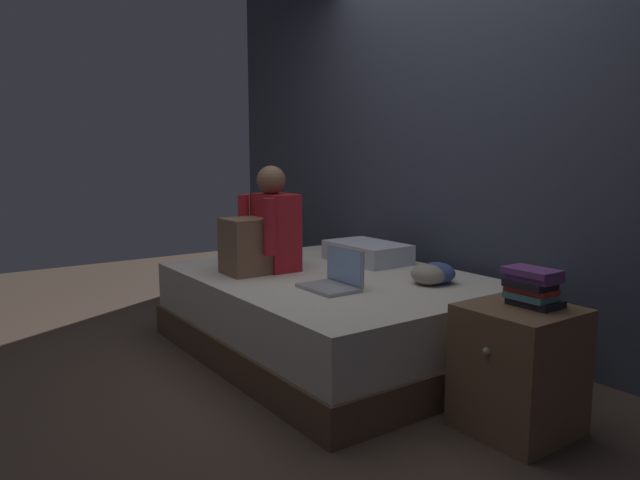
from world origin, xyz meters
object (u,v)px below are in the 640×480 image
object	(u,v)px
laptop	(335,279)
clothes_pile	(434,273)
pillow	(367,252)
book_stack	(532,287)
nightstand	(518,369)
bed	(333,314)
person_sitting	(263,232)

from	to	relation	value
laptop	clothes_pile	world-z (taller)	laptop
pillow	book_stack	bearing A→B (deg)	-13.01
nightstand	clothes_pile	bearing A→B (deg)	160.02
bed	clothes_pile	world-z (taller)	clothes_pile
laptop	pillow	xyz separation A→B (m)	(-0.51, 0.65, 0.01)
person_sitting	clothes_pile	world-z (taller)	person_sitting
laptop	clothes_pile	distance (m)	0.58
person_sitting	laptop	distance (m)	0.67
clothes_pile	laptop	bearing A→B (deg)	-111.51
book_stack	clothes_pile	distance (m)	0.85
nightstand	person_sitting	bearing A→B (deg)	-168.52
bed	pillow	xyz separation A→B (m)	(-0.22, 0.45, 0.31)
person_sitting	laptop	bearing A→B (deg)	7.37
book_stack	clothes_pile	bearing A→B (deg)	163.33
nightstand	book_stack	xyz separation A→B (m)	(0.01, 0.05, 0.36)
nightstand	person_sitting	world-z (taller)	person_sitting
bed	person_sitting	distance (m)	0.66
person_sitting	book_stack	size ratio (longest dim) A/B	2.93
bed	nightstand	bearing A→B (deg)	2.14
bed	person_sitting	bearing A→B (deg)	-140.15
book_stack	laptop	bearing A→B (deg)	-163.72
person_sitting	nightstand	bearing A→B (deg)	11.48
pillow	book_stack	world-z (taller)	book_stack
nightstand	clothes_pile	distance (m)	0.88
laptop	clothes_pile	size ratio (longest dim) A/B	1.17
clothes_pile	nightstand	bearing A→B (deg)	-19.98
person_sitting	book_stack	world-z (taller)	person_sitting
person_sitting	clothes_pile	distance (m)	1.07
bed	pillow	bearing A→B (deg)	116.16
pillow	book_stack	distance (m)	1.58
clothes_pile	person_sitting	bearing A→B (deg)	-143.68
nightstand	laptop	distance (m)	1.07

